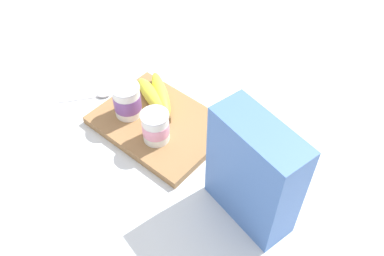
% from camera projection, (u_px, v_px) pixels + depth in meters
% --- Properties ---
extents(ground_plane, '(2.40, 2.40, 0.00)m').
position_uv_depth(ground_plane, '(160.00, 127.00, 1.04)').
color(ground_plane, silver).
extents(cutting_board, '(0.31, 0.23, 0.02)m').
position_uv_depth(cutting_board, '(159.00, 124.00, 1.03)').
color(cutting_board, olive).
rests_on(cutting_board, ground_plane).
extents(cereal_box, '(0.20, 0.12, 0.25)m').
position_uv_depth(cereal_box, '(254.00, 174.00, 0.79)').
color(cereal_box, '#4770B7').
rests_on(cereal_box, ground_plane).
extents(yogurt_cup_front, '(0.07, 0.07, 0.08)m').
position_uv_depth(yogurt_cup_front, '(156.00, 127.00, 0.96)').
color(yogurt_cup_front, white).
rests_on(yogurt_cup_front, cutting_board).
extents(yogurt_cup_back, '(0.07, 0.07, 0.09)m').
position_uv_depth(yogurt_cup_back, '(127.00, 101.00, 1.01)').
color(yogurt_cup_back, white).
rests_on(yogurt_cup_back, cutting_board).
extents(banana_bunch, '(0.16, 0.13, 0.04)m').
position_uv_depth(banana_bunch, '(157.00, 96.00, 1.06)').
color(banana_bunch, yellow).
rests_on(banana_bunch, cutting_board).
extents(spoon, '(0.09, 0.12, 0.01)m').
position_uv_depth(spoon, '(93.00, 96.00, 1.10)').
color(spoon, silver).
rests_on(spoon, ground_plane).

